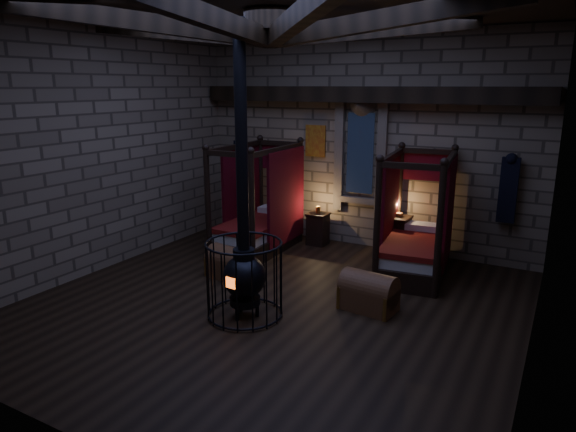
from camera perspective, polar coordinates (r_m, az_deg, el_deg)
The scene contains 8 objects.
room at distance 7.28m, azimuth -1.57°, elevation 18.42°, with size 7.02×7.02×4.29m.
bed_left at distance 10.29m, azimuth -3.21°, elevation -0.92°, with size 1.10×2.03×2.10m.
bed_right at distance 9.28m, azimuth 13.97°, elevation -3.05°, with size 1.29×2.11×2.09m.
trunk_left at distance 8.90m, azimuth -6.54°, elevation -5.29°, with size 0.84×0.62×0.56m.
trunk_right at distance 7.72m, azimuth 8.95°, elevation -8.43°, with size 0.85×0.59×0.59m.
nightstand_left at distance 10.64m, azimuth 3.33°, elevation -1.39°, with size 0.42×0.40×0.81m.
nightstand_right at distance 10.06m, azimuth 11.88°, elevation -2.21°, with size 0.52×0.50×0.88m.
stove at distance 7.30m, azimuth -4.88°, elevation -6.35°, with size 1.09×1.09×4.05m.
Camera 1 is at (3.69, -6.17, 3.23)m, focal length 32.00 mm.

